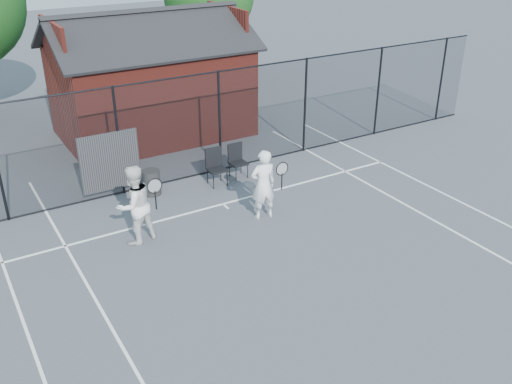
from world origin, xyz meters
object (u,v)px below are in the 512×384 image
clubhouse (151,88)px  chair_left (238,162)px  player_back (134,205)px  player_front (264,184)px  chair_right (217,168)px  waste_bin (152,182)px

clubhouse → chair_left: size_ratio=6.71×
clubhouse → player_back: bearing=-114.9°
clubhouse → player_front: size_ratio=3.60×
chair_left → chair_right: size_ratio=0.94×
clubhouse → chair_right: 4.99m
player_back → chair_left: (3.78, 1.92, -0.47)m
chair_left → waste_bin: chair_left is taller
clubhouse → player_front: (0.05, -7.14, -0.70)m
clubhouse → chair_right: (-0.07, -4.87, -1.09)m
player_front → clubhouse: bearing=90.4°
player_front → waste_bin: (-1.92, 2.66, -0.56)m
player_back → chair_right: player_back is taller
player_front → player_back: bearing=170.9°
chair_left → waste_bin: (-2.57, 0.24, -0.13)m
clubhouse → chair_right: size_ratio=6.28×
clubhouse → chair_left: clubhouse is taller
player_front → player_back: (-3.13, 0.50, 0.04)m
chair_left → waste_bin: bearing=174.1°
clubhouse → waste_bin: bearing=-112.6°
clubhouse → player_back: (-3.08, -6.64, -0.66)m
player_front → chair_left: bearing=75.1°
chair_left → clubhouse: bearing=97.8°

